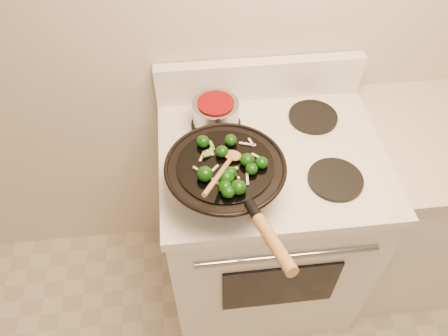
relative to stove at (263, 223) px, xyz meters
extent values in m
cube|color=white|center=(0.00, 0.00, -0.03)|extent=(0.76, 0.64, 0.88)
cube|color=white|center=(0.00, 0.00, 0.43)|extent=(0.78, 0.66, 0.04)
cube|color=white|center=(0.00, 0.30, 0.53)|extent=(0.78, 0.05, 0.16)
cylinder|color=#999CA1|center=(0.00, -0.33, 0.31)|extent=(0.60, 0.02, 0.02)
cube|color=black|center=(0.00, -0.33, 0.08)|extent=(0.42, 0.01, 0.28)
cylinder|color=black|center=(-0.18, -0.15, 0.46)|extent=(0.18, 0.18, 0.01)
cylinder|color=black|center=(0.18, -0.15, 0.46)|extent=(0.18, 0.18, 0.01)
cylinder|color=black|center=(-0.18, 0.15, 0.46)|extent=(0.18, 0.18, 0.01)
cylinder|color=black|center=(0.18, 0.15, 0.46)|extent=(0.18, 0.18, 0.01)
cube|color=white|center=(0.79, 0.03, -0.03)|extent=(0.83, 0.60, 0.88)
torus|color=black|center=(-0.18, -0.15, 0.57)|extent=(0.37, 0.37, 0.01)
cylinder|color=black|center=(-0.18, -0.15, 0.57)|extent=(0.29, 0.29, 0.01)
cylinder|color=black|center=(-0.13, -0.35, 0.61)|extent=(0.04, 0.07, 0.04)
cylinder|color=#A1733F|center=(-0.10, -0.47, 0.64)|extent=(0.08, 0.20, 0.07)
ellipsoid|color=#0D3608|center=(-0.19, -0.11, 0.59)|extent=(0.04, 0.04, 0.03)
cylinder|color=#4B7A2C|center=(-0.17, -0.11, 0.58)|extent=(0.02, 0.02, 0.02)
ellipsoid|color=#0D3608|center=(-0.18, -0.22, 0.59)|extent=(0.05, 0.05, 0.04)
ellipsoid|color=#0D3608|center=(-0.24, -0.20, 0.59)|extent=(0.05, 0.05, 0.04)
ellipsoid|color=#0D3608|center=(-0.17, -0.20, 0.59)|extent=(0.04, 0.04, 0.03)
cylinder|color=#4B7A2C|center=(-0.16, -0.20, 0.58)|extent=(0.02, 0.02, 0.01)
ellipsoid|color=#0D3608|center=(-0.15, -0.07, 0.59)|extent=(0.04, 0.04, 0.03)
ellipsoid|color=#0D3608|center=(-0.11, -0.19, 0.59)|extent=(0.04, 0.04, 0.03)
ellipsoid|color=#0D3608|center=(-0.19, -0.25, 0.59)|extent=(0.04, 0.04, 0.04)
cylinder|color=#4B7A2C|center=(-0.18, -0.25, 0.58)|extent=(0.02, 0.02, 0.01)
ellipsoid|color=#0D3608|center=(-0.24, -0.06, 0.59)|extent=(0.04, 0.04, 0.04)
ellipsoid|color=#0D3608|center=(-0.12, -0.16, 0.59)|extent=(0.04, 0.04, 0.04)
ellipsoid|color=#0D3608|center=(-0.16, -0.26, 0.59)|extent=(0.05, 0.05, 0.04)
cylinder|color=#4B7A2C|center=(-0.14, -0.26, 0.58)|extent=(0.02, 0.02, 0.01)
ellipsoid|color=#0D3608|center=(-0.07, -0.17, 0.59)|extent=(0.04, 0.04, 0.03)
ellipsoid|color=#0D3608|center=(-0.19, -0.27, 0.59)|extent=(0.04, 0.04, 0.03)
cube|color=#EDE8CD|center=(-0.21, -0.22, 0.58)|extent=(0.03, 0.04, 0.00)
cube|color=#EDE8CD|center=(-0.10, -0.08, 0.58)|extent=(0.05, 0.02, 0.00)
cube|color=#EDE8CD|center=(-0.22, -0.10, 0.58)|extent=(0.03, 0.02, 0.00)
cube|color=#EDE8CD|center=(-0.12, -0.22, 0.58)|extent=(0.01, 0.05, 0.00)
cube|color=#EDE8CD|center=(-0.25, -0.11, 0.58)|extent=(0.02, 0.04, 0.00)
cube|color=#EDE8CD|center=(-0.19, -0.21, 0.58)|extent=(0.03, 0.02, 0.00)
cube|color=#EDE8CD|center=(-0.22, -0.17, 0.58)|extent=(0.03, 0.04, 0.00)
cube|color=#EDE8CD|center=(-0.10, -0.18, 0.58)|extent=(0.03, 0.05, 0.00)
cube|color=#EDE8CD|center=(-0.08, -0.13, 0.58)|extent=(0.03, 0.03, 0.00)
cube|color=#EDE8CD|center=(-0.09, -0.07, 0.58)|extent=(0.02, 0.04, 0.00)
cube|color=#EDE8CD|center=(-0.22, -0.09, 0.58)|extent=(0.04, 0.02, 0.00)
cylinder|color=olive|center=(-0.16, -0.18, 0.58)|extent=(0.02, 0.02, 0.01)
cylinder|color=olive|center=(-0.22, -0.10, 0.58)|extent=(0.02, 0.02, 0.01)
cylinder|color=olive|center=(-0.15, -0.14, 0.58)|extent=(0.02, 0.02, 0.02)
cylinder|color=olive|center=(-0.21, -0.07, 0.58)|extent=(0.02, 0.03, 0.01)
cylinder|color=olive|center=(-0.23, -0.12, 0.58)|extent=(0.03, 0.02, 0.01)
cylinder|color=olive|center=(-0.20, -0.23, 0.58)|extent=(0.03, 0.02, 0.01)
cylinder|color=olive|center=(-0.16, -0.25, 0.58)|extent=(0.03, 0.01, 0.02)
sphere|color=beige|center=(-0.27, -0.16, 0.58)|extent=(0.01, 0.01, 0.01)
sphere|color=beige|center=(-0.27, -0.16, 0.58)|extent=(0.01, 0.01, 0.01)
sphere|color=beige|center=(-0.21, -0.10, 0.58)|extent=(0.01, 0.01, 0.01)
sphere|color=beige|center=(-0.15, -0.21, 0.58)|extent=(0.01, 0.01, 0.01)
ellipsoid|color=#A1733F|center=(-0.15, -0.13, 0.58)|extent=(0.07, 0.06, 0.01)
cylinder|color=#A1733F|center=(-0.21, -0.23, 0.62)|extent=(0.11, 0.20, 0.09)
cylinder|color=#999CA1|center=(-0.18, 0.15, 0.51)|extent=(0.16, 0.16, 0.09)
cylinder|color=#740509|center=(-0.18, 0.15, 0.56)|extent=(0.13, 0.13, 0.01)
cylinder|color=black|center=(-0.18, 0.01, 0.55)|extent=(0.02, 0.10, 0.02)
camera|label=1|loc=(-0.28, -1.00, 1.55)|focal=35.00mm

